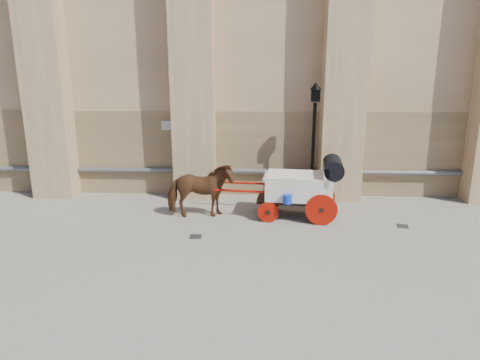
{
  "coord_description": "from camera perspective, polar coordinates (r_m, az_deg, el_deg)",
  "views": [
    {
      "loc": [
        1.2,
        -10.88,
        4.48
      ],
      "look_at": [
        0.66,
        1.62,
        1.17
      ],
      "focal_mm": 32.0,
      "sensor_mm": 36.0,
      "label": 1
    }
  ],
  "objects": [
    {
      "name": "horse",
      "position": [
        13.05,
        -5.38,
        -1.43
      ],
      "size": [
        2.11,
        1.17,
        1.69
      ],
      "primitive_type": "imported",
      "rotation": [
        0.0,
        0.0,
        1.7
      ],
      "color": "#5A3519",
      "rests_on": "ground"
    },
    {
      "name": "ground",
      "position": [
        11.83,
        -3.56,
        -7.48
      ],
      "size": [
        90.0,
        90.0,
        0.0
      ],
      "primitive_type": "plane",
      "color": "slate",
      "rests_on": "ground"
    },
    {
      "name": "drain_grate_near",
      "position": [
        11.83,
        -5.94,
        -7.5
      ],
      "size": [
        0.34,
        0.34,
        0.01
      ],
      "primitive_type": "cube",
      "rotation": [
        0.0,
        0.0,
        0.07
      ],
      "color": "black",
      "rests_on": "ground"
    },
    {
      "name": "drain_grate_far",
      "position": [
        13.36,
        20.86,
        -5.76
      ],
      "size": [
        0.38,
        0.38,
        0.01
      ],
      "primitive_type": "cube",
      "rotation": [
        0.0,
        0.0,
        -0.21
      ],
      "color": "black",
      "rests_on": "ground"
    },
    {
      "name": "street_lamp",
      "position": [
        14.14,
        9.77,
        5.12
      ],
      "size": [
        0.38,
        0.38,
        4.02
      ],
      "color": "black",
      "rests_on": "ground"
    },
    {
      "name": "carriage",
      "position": [
        13.11,
        8.52,
        -0.66
      ],
      "size": [
        4.43,
        1.65,
        1.89
      ],
      "rotation": [
        0.0,
        0.0,
        -0.11
      ],
      "color": "black",
      "rests_on": "ground"
    }
  ]
}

